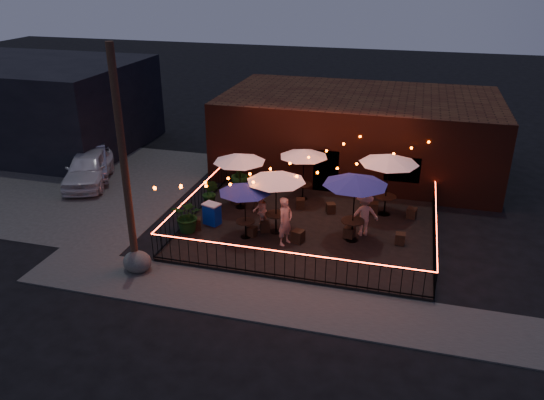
{
  "coord_description": "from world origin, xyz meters",
  "views": [
    {
      "loc": [
        3.72,
        -17.29,
        10.12
      ],
      "look_at": [
        -1.39,
        1.44,
        1.48
      ],
      "focal_mm": 35.0,
      "sensor_mm": 36.0,
      "label": 1
    }
  ],
  "objects_px": {
    "cafe_table_2": "(276,178)",
    "boulder": "(137,262)",
    "utility_pole": "(124,166)",
    "cafe_table_3": "(304,154)",
    "cafe_table_4": "(356,181)",
    "cafe_table_1": "(239,159)",
    "cafe_table_0": "(245,189)",
    "cooler": "(212,214)",
    "cafe_table_5": "(389,160)"
  },
  "relations": [
    {
      "from": "cafe_table_2",
      "to": "cafe_table_4",
      "type": "height_order",
      "value": "cafe_table_4"
    },
    {
      "from": "cafe_table_1",
      "to": "cafe_table_2",
      "type": "height_order",
      "value": "cafe_table_2"
    },
    {
      "from": "cafe_table_5",
      "to": "boulder",
      "type": "bearing_deg",
      "value": -140.18
    },
    {
      "from": "cafe_table_3",
      "to": "cooler",
      "type": "xyz_separation_m",
      "value": [
        -3.11,
        -3.52,
        -1.76
      ]
    },
    {
      "from": "cooler",
      "to": "cafe_table_4",
      "type": "bearing_deg",
      "value": 18.99
    },
    {
      "from": "cafe_table_1",
      "to": "cooler",
      "type": "distance_m",
      "value": 2.72
    },
    {
      "from": "boulder",
      "to": "cafe_table_4",
      "type": "bearing_deg",
      "value": 29.82
    },
    {
      "from": "cafe_table_0",
      "to": "cafe_table_4",
      "type": "height_order",
      "value": "cafe_table_4"
    },
    {
      "from": "utility_pole",
      "to": "cafe_table_1",
      "type": "bearing_deg",
      "value": 70.22
    },
    {
      "from": "cafe_table_2",
      "to": "cafe_table_5",
      "type": "height_order",
      "value": "cafe_table_5"
    },
    {
      "from": "cafe_table_1",
      "to": "utility_pole",
      "type": "bearing_deg",
      "value": -109.78
    },
    {
      "from": "utility_pole",
      "to": "boulder",
      "type": "height_order",
      "value": "utility_pole"
    },
    {
      "from": "cafe_table_1",
      "to": "cafe_table_2",
      "type": "relative_size",
      "value": 1.08
    },
    {
      "from": "cafe_table_0",
      "to": "cafe_table_3",
      "type": "relative_size",
      "value": 0.93
    },
    {
      "from": "cafe_table_4",
      "to": "cooler",
      "type": "xyz_separation_m",
      "value": [
        -5.83,
        -0.1,
        -2.06
      ]
    },
    {
      "from": "utility_pole",
      "to": "cafe_table_3",
      "type": "distance_m",
      "value": 8.84
    },
    {
      "from": "cafe_table_2",
      "to": "cafe_table_1",
      "type": "bearing_deg",
      "value": 138.42
    },
    {
      "from": "cafe_table_2",
      "to": "boulder",
      "type": "distance_m",
      "value": 6.1
    },
    {
      "from": "cafe_table_0",
      "to": "boulder",
      "type": "distance_m",
      "value": 4.81
    },
    {
      "from": "cafe_table_0",
      "to": "cafe_table_5",
      "type": "relative_size",
      "value": 0.82
    },
    {
      "from": "cafe_table_1",
      "to": "cafe_table_2",
      "type": "bearing_deg",
      "value": -41.58
    },
    {
      "from": "utility_pole",
      "to": "cafe_table_0",
      "type": "xyz_separation_m",
      "value": [
        3.17,
        3.13,
        -1.77
      ]
    },
    {
      "from": "cafe_table_2",
      "to": "cafe_table_4",
      "type": "xyz_separation_m",
      "value": [
        3.06,
        0.11,
        0.15
      ]
    },
    {
      "from": "cafe_table_1",
      "to": "cafe_table_4",
      "type": "relative_size",
      "value": 0.89
    },
    {
      "from": "cafe_table_2",
      "to": "cafe_table_3",
      "type": "distance_m",
      "value": 3.55
    },
    {
      "from": "utility_pole",
      "to": "cafe_table_5",
      "type": "height_order",
      "value": "utility_pole"
    },
    {
      "from": "cafe_table_0",
      "to": "cafe_table_1",
      "type": "bearing_deg",
      "value": 112.36
    },
    {
      "from": "cafe_table_1",
      "to": "cafe_table_5",
      "type": "height_order",
      "value": "cafe_table_5"
    },
    {
      "from": "cafe_table_1",
      "to": "cooler",
      "type": "xyz_separation_m",
      "value": [
        -0.62,
        -1.89,
        -1.85
      ]
    },
    {
      "from": "cooler",
      "to": "boulder",
      "type": "height_order",
      "value": "cooler"
    },
    {
      "from": "utility_pole",
      "to": "cafe_table_3",
      "type": "xyz_separation_m",
      "value": [
        4.56,
        7.4,
        -1.62
      ]
    },
    {
      "from": "cafe_table_2",
      "to": "cafe_table_3",
      "type": "xyz_separation_m",
      "value": [
        0.35,
        3.53,
        -0.15
      ]
    },
    {
      "from": "cafe_table_0",
      "to": "cafe_table_5",
      "type": "distance_m",
      "value": 6.32
    },
    {
      "from": "cafe_table_4",
      "to": "cafe_table_5",
      "type": "distance_m",
      "value": 2.95
    },
    {
      "from": "cafe_table_2",
      "to": "cafe_table_4",
      "type": "relative_size",
      "value": 0.82
    },
    {
      "from": "utility_pole",
      "to": "boulder",
      "type": "relative_size",
      "value": 8.28
    },
    {
      "from": "cafe_table_5",
      "to": "boulder",
      "type": "xyz_separation_m",
      "value": [
        -8.21,
        -6.84,
        -2.3
      ]
    },
    {
      "from": "cafe_table_1",
      "to": "boulder",
      "type": "relative_size",
      "value": 2.92
    },
    {
      "from": "cafe_table_3",
      "to": "cafe_table_1",
      "type": "bearing_deg",
      "value": -146.83
    },
    {
      "from": "cafe_table_5",
      "to": "cafe_table_1",
      "type": "bearing_deg",
      "value": -171.31
    },
    {
      "from": "cafe_table_3",
      "to": "cafe_table_2",
      "type": "bearing_deg",
      "value": -95.6
    },
    {
      "from": "cafe_table_1",
      "to": "cafe_table_4",
      "type": "height_order",
      "value": "cafe_table_4"
    },
    {
      "from": "cafe_table_4",
      "to": "cooler",
      "type": "distance_m",
      "value": 6.18
    },
    {
      "from": "cafe_table_2",
      "to": "cafe_table_5",
      "type": "xyz_separation_m",
      "value": [
        4.13,
        2.86,
        0.15
      ]
    },
    {
      "from": "utility_pole",
      "to": "cafe_table_1",
      "type": "relative_size",
      "value": 2.83
    },
    {
      "from": "cafe_table_4",
      "to": "cooler",
      "type": "height_order",
      "value": "cafe_table_4"
    },
    {
      "from": "cafe_table_1",
      "to": "cafe_table_4",
      "type": "bearing_deg",
      "value": -18.98
    },
    {
      "from": "cafe_table_5",
      "to": "boulder",
      "type": "height_order",
      "value": "cafe_table_5"
    },
    {
      "from": "cafe_table_0",
      "to": "utility_pole",
      "type": "bearing_deg",
      "value": -135.33
    },
    {
      "from": "cafe_table_2",
      "to": "boulder",
      "type": "relative_size",
      "value": 2.7
    }
  ]
}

